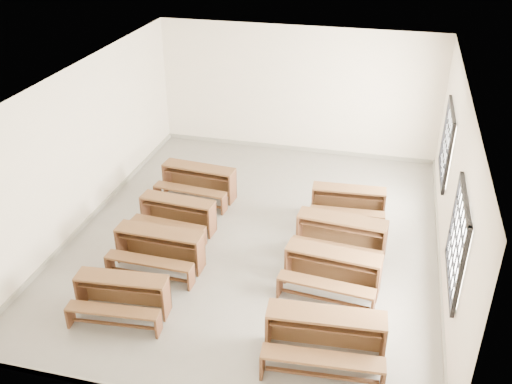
% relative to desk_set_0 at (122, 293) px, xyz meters
% --- Properties ---
extents(room, '(8.50, 8.50, 3.20)m').
position_rel_desk_set_0_xyz_m(room, '(1.63, 2.70, 1.76)').
color(room, slate).
rests_on(room, ground).
extents(desk_set_0, '(1.54, 0.89, 0.67)m').
position_rel_desk_set_0_xyz_m(desk_set_0, '(0.00, 0.00, 0.00)').
color(desk_set_0, brown).
rests_on(desk_set_0, ground).
extents(desk_set_1, '(1.61, 0.86, 0.71)m').
position_rel_desk_set_0_xyz_m(desk_set_1, '(0.08, 1.34, 0.03)').
color(desk_set_1, brown).
rests_on(desk_set_1, ground).
extents(desk_set_2, '(1.55, 0.89, 0.68)m').
position_rel_desk_set_0_xyz_m(desk_set_2, '(-0.04, 2.57, 0.01)').
color(desk_set_2, brown).
rests_on(desk_set_2, ground).
extents(desk_set_3, '(1.68, 0.98, 0.72)m').
position_rel_desk_set_0_xyz_m(desk_set_3, '(-0.08, 3.95, 0.03)').
color(desk_set_3, brown).
rests_on(desk_set_3, ground).
extents(desk_set_4, '(1.78, 1.01, 0.77)m').
position_rel_desk_set_0_xyz_m(desk_set_4, '(3.30, -0.21, 0.06)').
color(desk_set_4, brown).
rests_on(desk_set_4, ground).
extents(desk_set_5, '(1.69, 0.99, 0.73)m').
position_rel_desk_set_0_xyz_m(desk_set_5, '(3.19, 1.42, 0.04)').
color(desk_set_5, brown).
rests_on(desk_set_5, ground).
extents(desk_set_6, '(1.72, 0.99, 0.74)m').
position_rel_desk_set_0_xyz_m(desk_set_6, '(3.21, 2.51, 0.05)').
color(desk_set_6, brown).
rests_on(desk_set_6, ground).
extents(desk_set_7, '(1.53, 0.86, 0.67)m').
position_rel_desk_set_0_xyz_m(desk_set_7, '(3.21, 3.85, 0.00)').
color(desk_set_7, brown).
rests_on(desk_set_7, ground).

